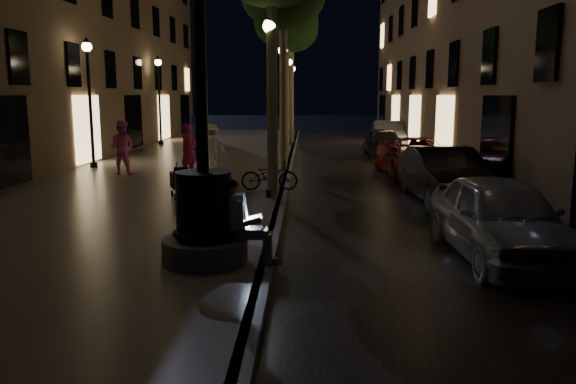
{
  "coord_description": "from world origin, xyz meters",
  "views": [
    {
      "loc": [
        0.65,
        -6.85,
        2.91
      ],
      "look_at": [
        0.33,
        3.0,
        1.2
      ],
      "focal_mm": 35.0,
      "sensor_mm": 36.0,
      "label": 1
    }
  ],
  "objects_px": {
    "car_second": "(445,176)",
    "pedestrian_blue": "(194,138)",
    "lamp_curb_b": "(283,87)",
    "car_front": "(500,218)",
    "pedestrian_white": "(212,146)",
    "tree_far": "(292,32)",
    "lamp_left_c": "(159,89)",
    "fountain_lamppost": "(204,202)",
    "pedestrian_pink": "(122,148)",
    "lamp_curb_c": "(289,89)",
    "bicycle": "(270,175)",
    "car_third": "(417,157)",
    "seated_man_laptop": "(242,219)",
    "lamp_curb_a": "(270,82)",
    "car_rear": "(384,144)",
    "stroller": "(179,180)",
    "car_fifth": "(388,135)",
    "lamp_left_b": "(89,86)",
    "lamp_curb_d": "(293,90)",
    "pedestrian_red": "(189,151)",
    "tree_third": "(286,24)"
  },
  "relations": [
    {
      "from": "seated_man_laptop",
      "to": "lamp_curb_d",
      "type": "xyz_separation_m",
      "value": [
        0.09,
        30.0,
        2.31
      ]
    },
    {
      "from": "lamp_curb_b",
      "to": "lamp_left_c",
      "type": "bearing_deg",
      "value": 131.59
    },
    {
      "from": "car_front",
      "to": "pedestrian_blue",
      "type": "relative_size",
      "value": 2.3
    },
    {
      "from": "car_second",
      "to": "pedestrian_blue",
      "type": "bearing_deg",
      "value": 133.66
    },
    {
      "from": "tree_third",
      "to": "tree_far",
      "type": "relative_size",
      "value": 0.96
    },
    {
      "from": "lamp_curb_b",
      "to": "lamp_curb_c",
      "type": "height_order",
      "value": "same"
    },
    {
      "from": "lamp_left_c",
      "to": "pedestrian_red",
      "type": "bearing_deg",
      "value": -71.68
    },
    {
      "from": "lamp_curb_b",
      "to": "car_second",
      "type": "bearing_deg",
      "value": -58.33
    },
    {
      "from": "lamp_left_c",
      "to": "car_fifth",
      "type": "xyz_separation_m",
      "value": [
        12.6,
        0.5,
        -2.49
      ]
    },
    {
      "from": "fountain_lamppost",
      "to": "lamp_curb_c",
      "type": "height_order",
      "value": "fountain_lamppost"
    },
    {
      "from": "seated_man_laptop",
      "to": "lamp_curb_c",
      "type": "bearing_deg",
      "value": 89.77
    },
    {
      "from": "tree_far",
      "to": "car_second",
      "type": "height_order",
      "value": "tree_far"
    },
    {
      "from": "stroller",
      "to": "pedestrian_pink",
      "type": "distance_m",
      "value": 5.32
    },
    {
      "from": "car_third",
      "to": "lamp_left_b",
      "type": "bearing_deg",
      "value": 173.66
    },
    {
      "from": "stroller",
      "to": "pedestrian_red",
      "type": "height_order",
      "value": "pedestrian_red"
    },
    {
      "from": "car_rear",
      "to": "car_second",
      "type": "bearing_deg",
      "value": -89.57
    },
    {
      "from": "car_second",
      "to": "pedestrian_pink",
      "type": "xyz_separation_m",
      "value": [
        -10.07,
        3.77,
        0.37
      ]
    },
    {
      "from": "lamp_left_c",
      "to": "pedestrian_blue",
      "type": "relative_size",
      "value": 2.54
    },
    {
      "from": "pedestrian_pink",
      "to": "pedestrian_white",
      "type": "relative_size",
      "value": 1.13
    },
    {
      "from": "pedestrian_white",
      "to": "pedestrian_blue",
      "type": "relative_size",
      "value": 0.87
    },
    {
      "from": "car_fifth",
      "to": "pedestrian_white",
      "type": "height_order",
      "value": "pedestrian_white"
    },
    {
      "from": "lamp_left_b",
      "to": "pedestrian_pink",
      "type": "height_order",
      "value": "lamp_left_b"
    },
    {
      "from": "lamp_curb_d",
      "to": "stroller",
      "type": "relative_size",
      "value": 4.99
    },
    {
      "from": "fountain_lamppost",
      "to": "stroller",
      "type": "bearing_deg",
      "value": 106.65
    },
    {
      "from": "car_third",
      "to": "pedestrian_pink",
      "type": "distance_m",
      "value": 10.36
    },
    {
      "from": "car_third",
      "to": "pedestrian_pink",
      "type": "xyz_separation_m",
      "value": [
        -10.28,
        -1.23,
        0.43
      ]
    },
    {
      "from": "lamp_curb_b",
      "to": "pedestrian_white",
      "type": "bearing_deg",
      "value": -141.57
    },
    {
      "from": "lamp_curb_b",
      "to": "lamp_left_c",
      "type": "distance_m",
      "value": 10.7
    },
    {
      "from": "tree_far",
      "to": "lamp_curb_b",
      "type": "bearing_deg",
      "value": -90.46
    },
    {
      "from": "fountain_lamppost",
      "to": "pedestrian_pink",
      "type": "height_order",
      "value": "fountain_lamppost"
    },
    {
      "from": "pedestrian_blue",
      "to": "lamp_left_b",
      "type": "bearing_deg",
      "value": -72.48
    },
    {
      "from": "lamp_curb_a",
      "to": "pedestrian_white",
      "type": "distance_m",
      "value": 6.86
    },
    {
      "from": "car_third",
      "to": "lamp_curb_d",
      "type": "bearing_deg",
      "value": 101.54
    },
    {
      "from": "fountain_lamppost",
      "to": "lamp_curb_c",
      "type": "distance_m",
      "value": 22.1
    },
    {
      "from": "tree_far",
      "to": "lamp_curb_b",
      "type": "height_order",
      "value": "tree_far"
    },
    {
      "from": "tree_far",
      "to": "lamp_left_c",
      "type": "height_order",
      "value": "tree_far"
    },
    {
      "from": "pedestrian_blue",
      "to": "car_rear",
      "type": "bearing_deg",
      "value": 97.46
    },
    {
      "from": "lamp_curb_a",
      "to": "lamp_curb_c",
      "type": "xyz_separation_m",
      "value": [
        0.0,
        16.0,
        0.0
      ]
    },
    {
      "from": "car_rear",
      "to": "car_fifth",
      "type": "height_order",
      "value": "car_fifth"
    },
    {
      "from": "lamp_left_b",
      "to": "pedestrian_pink",
      "type": "relative_size",
      "value": 2.6
    },
    {
      "from": "tree_far",
      "to": "car_second",
      "type": "distance_m",
      "value": 19.11
    },
    {
      "from": "seated_man_laptop",
      "to": "pedestrian_pink",
      "type": "distance_m",
      "value": 11.41
    },
    {
      "from": "car_third",
      "to": "car_rear",
      "type": "relative_size",
      "value": 1.17
    },
    {
      "from": "lamp_curb_b",
      "to": "car_front",
      "type": "relative_size",
      "value": 1.11
    },
    {
      "from": "lamp_curb_a",
      "to": "car_third",
      "type": "xyz_separation_m",
      "value": [
        4.92,
        5.35,
        -2.54
      ]
    },
    {
      "from": "lamp_left_b",
      "to": "lamp_left_c",
      "type": "xyz_separation_m",
      "value": [
        0.0,
        10.0,
        0.0
      ]
    },
    {
      "from": "lamp_curb_c",
      "to": "lamp_left_b",
      "type": "bearing_deg",
      "value": -125.37
    },
    {
      "from": "tree_third",
      "to": "car_fifth",
      "type": "bearing_deg",
      "value": 39.29
    },
    {
      "from": "lamp_curb_c",
      "to": "bicycle",
      "type": "xyz_separation_m",
      "value": [
        -0.1,
        -14.92,
        -2.61
      ]
    },
    {
      "from": "pedestrian_white",
      "to": "tree_far",
      "type": "bearing_deg",
      "value": -122.61
    }
  ]
}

